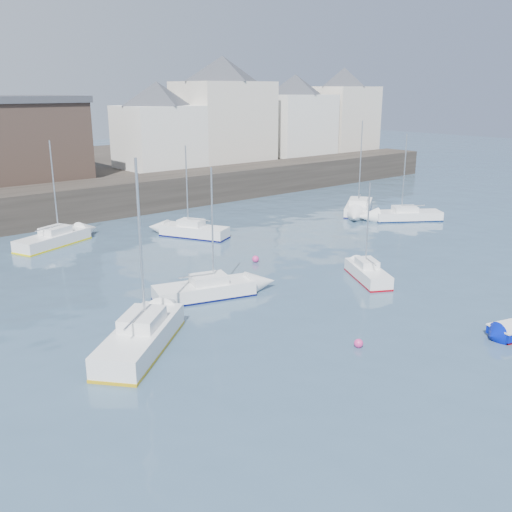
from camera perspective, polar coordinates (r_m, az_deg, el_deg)
water at (r=26.68m, az=16.91°, el=-8.71°), size 220.00×220.00×0.00m
quay_wall at (r=52.96m, az=-16.19°, el=5.40°), size 90.00×5.00×3.00m
land_strip at (r=69.66m, az=-22.29°, el=7.25°), size 90.00×32.00×2.80m
bldg_east_a at (r=68.30m, az=-3.29°, el=14.51°), size 13.36×13.36×11.80m
bldg_east_b at (r=75.03m, az=3.92°, el=13.95°), size 11.88×11.88×9.95m
bldg_east_c at (r=81.47m, az=8.67°, el=14.35°), size 11.14×11.14×10.95m
bldg_east_d at (r=62.99m, az=-9.75°, el=12.84°), size 11.14×11.14×8.95m
sailboat_a at (r=25.59m, az=-11.44°, el=-7.97°), size 6.17×5.70×8.30m
sailboat_b at (r=31.28m, az=-5.14°, el=-3.36°), size 5.79×3.23×7.10m
sailboat_c at (r=34.68m, az=11.10°, el=-1.65°), size 3.35×4.52×5.78m
sailboat_d at (r=51.36m, az=14.88°, el=3.98°), size 5.85×4.76×7.40m
sailboat_f at (r=44.20m, az=-6.23°, el=2.53°), size 3.99×5.53×6.95m
sailboat_g at (r=53.90m, az=10.23°, el=4.86°), size 6.56×5.55×8.32m
sailboat_h at (r=44.04m, az=-19.61°, el=1.61°), size 6.12×3.95×7.52m
buoy_near at (r=25.95m, az=10.20°, el=-8.96°), size 0.41×0.41×0.41m
buoy_mid at (r=33.17m, az=12.36°, el=-3.37°), size 0.35×0.35×0.35m
buoy_far at (r=37.63m, az=-0.05°, el=-0.61°), size 0.46×0.46×0.46m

